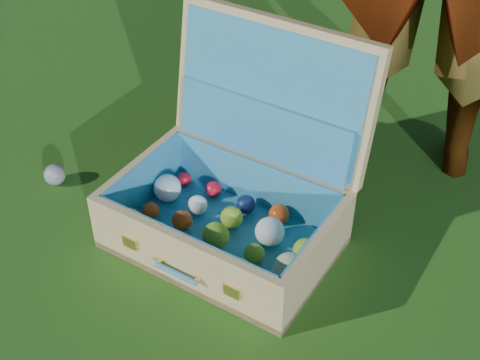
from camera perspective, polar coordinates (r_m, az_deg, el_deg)
name	(u,v)px	position (r m, az deg, el deg)	size (l,w,h in m)	color
ground	(225,234)	(2.03, -1.31, -4.66)	(60.00, 60.00, 0.00)	#215114
stray_ball	(55,175)	(2.28, -15.53, 0.44)	(0.07, 0.07, 0.07)	#3F64A5
suitcase	(239,185)	(1.94, -0.11, -0.41)	(0.67, 0.59, 0.60)	#DCB676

